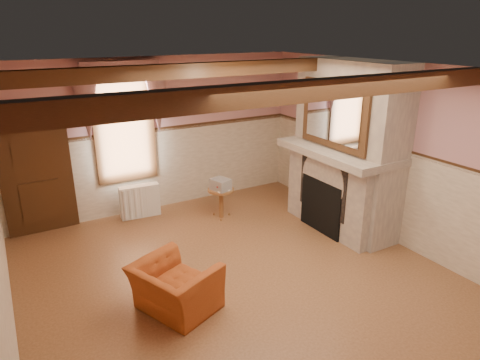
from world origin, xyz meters
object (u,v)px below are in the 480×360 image
armchair (175,287)px  radiator (140,201)px  side_table (221,203)px  mantel_clock (313,133)px  bowl (346,147)px  oil_lamp (317,132)px

armchair → radiator: armchair is taller
side_table → radiator: 1.47m
armchair → mantel_clock: 3.76m
radiator → mantel_clock: mantel_clock is taller
bowl → mantel_clock: 0.84m
side_table → mantel_clock: (1.50, -0.63, 1.25)m
bowl → oil_lamp: size_ratio=1.16×
bowl → oil_lamp: oil_lamp is taller
side_table → bowl: (1.50, -1.47, 1.18)m
side_table → radiator: radiator is taller
mantel_clock → radiator: bearing=153.1°
side_table → oil_lamp: oil_lamp is taller
radiator → armchair: bearing=-94.5°
armchair → mantel_clock: bearing=-87.5°
radiator → oil_lamp: oil_lamp is taller
oil_lamp → mantel_clock: bearing=90.0°
bowl → mantel_clock: mantel_clock is taller
mantel_clock → oil_lamp: bearing=-90.0°
side_table → radiator: bearing=148.6°
radiator → oil_lamp: 3.38m
mantel_clock → oil_lamp: (0.00, -0.10, 0.04)m
armchair → side_table: 2.74m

